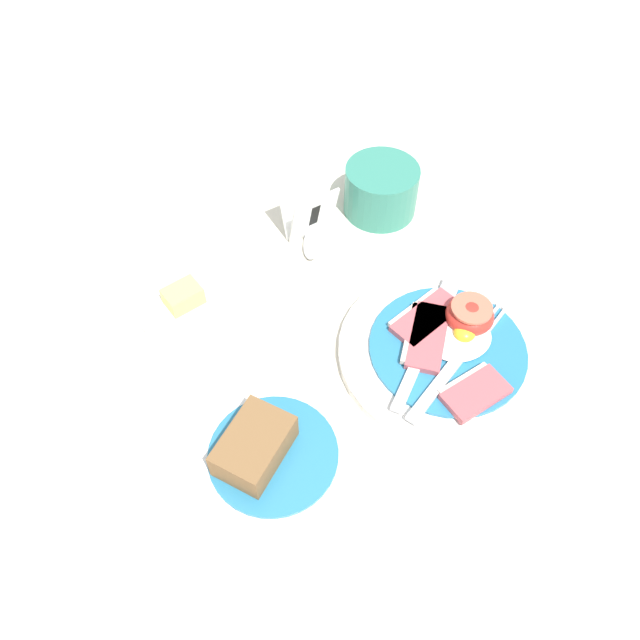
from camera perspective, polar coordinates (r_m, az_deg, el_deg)
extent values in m
plane|color=beige|center=(0.66, 1.94, -4.86)|extent=(3.00, 3.00, 0.00)
cylinder|color=silver|center=(0.68, 11.49, -2.95)|extent=(0.23, 0.23, 0.01)
cylinder|color=teal|center=(0.67, 11.60, -2.56)|extent=(0.17, 0.17, 0.00)
cube|color=#BC5156|center=(0.64, 14.06, -6.55)|extent=(0.07, 0.04, 0.01)
cube|color=beige|center=(0.64, 13.12, -5.51)|extent=(0.06, 0.02, 0.01)
cube|color=#BC5156|center=(0.67, 9.84, -1.55)|extent=(0.08, 0.09, 0.01)
cube|color=beige|center=(0.67, 8.48, -1.25)|extent=(0.06, 0.07, 0.01)
cube|color=#BC5156|center=(0.69, 9.78, 0.17)|extent=(0.09, 0.06, 0.01)
cube|color=beige|center=(0.69, 8.79, 0.99)|extent=(0.08, 0.03, 0.01)
ellipsoid|color=red|center=(0.69, 13.53, 0.43)|extent=(0.05, 0.05, 0.03)
cylinder|color=#DB664C|center=(0.68, 13.72, 1.07)|extent=(0.04, 0.04, 0.00)
ellipsoid|color=white|center=(0.68, 12.61, -1.62)|extent=(0.07, 0.06, 0.01)
ellipsoid|color=yellow|center=(0.67, 13.07, -1.16)|extent=(0.02, 0.02, 0.01)
cube|color=silver|center=(0.64, 10.83, -5.75)|extent=(0.10, 0.06, 0.00)
cube|color=silver|center=(0.68, 13.96, -1.54)|extent=(0.03, 0.03, 0.00)
cube|color=silver|center=(0.70, 15.96, 0.07)|extent=(0.04, 0.02, 0.00)
cube|color=silver|center=(0.70, 15.39, 0.39)|extent=(0.04, 0.02, 0.00)
cube|color=silver|center=(0.71, 14.83, 0.70)|extent=(0.04, 0.02, 0.00)
cube|color=silver|center=(0.65, 8.59, -4.47)|extent=(0.09, 0.08, 0.00)
cube|color=#9EA0A5|center=(0.70, 11.09, 1.33)|extent=(0.07, 0.06, 0.00)
cylinder|color=silver|center=(0.61, -4.25, -12.45)|extent=(0.17, 0.17, 0.01)
cylinder|color=teal|center=(0.60, -4.30, -12.12)|extent=(0.12, 0.12, 0.00)
cube|color=brown|center=(0.58, -6.03, -11.38)|extent=(0.09, 0.09, 0.03)
cylinder|color=#337F6B|center=(0.81, 5.60, 11.75)|extent=(0.09, 0.09, 0.06)
cylinder|color=white|center=(0.79, 5.76, 13.29)|extent=(0.08, 0.08, 0.01)
cylinder|color=silver|center=(0.72, -12.20, 1.33)|extent=(0.11, 0.11, 0.01)
cube|color=#F4E06B|center=(0.71, -12.41, 2.14)|extent=(0.05, 0.04, 0.02)
cube|color=white|center=(0.76, -0.59, 9.44)|extent=(0.06, 0.03, 0.07)
cube|color=white|center=(0.77, -1.54, 10.46)|extent=(0.06, 0.03, 0.07)
cube|color=black|center=(0.75, -0.51, 9.56)|extent=(0.01, 0.01, 0.04)
cube|color=silver|center=(0.71, -1.78, 1.34)|extent=(0.07, 0.10, 0.01)
ellipsoid|color=silver|center=(0.78, -0.49, 7.43)|extent=(0.06, 0.07, 0.01)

